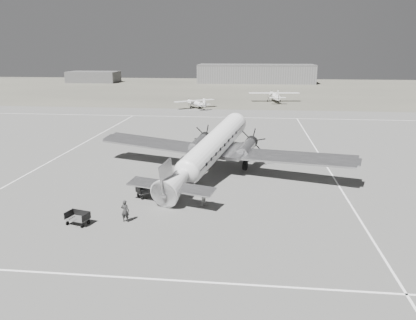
{
  "coord_description": "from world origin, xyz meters",
  "views": [
    {
      "loc": [
        3.97,
        -32.88,
        11.95
      ],
      "look_at": [
        0.12,
        2.48,
        2.2
      ],
      "focal_mm": 35.0,
      "sensor_mm": 36.0,
      "label": 1
    }
  ],
  "objects_px": {
    "dc3_airliner": "(210,151)",
    "light_plane_right": "(274,97)",
    "hangar_main": "(256,74)",
    "ground_crew": "(125,211)",
    "ramp_agent": "(205,196)",
    "passenger": "(163,177)",
    "baggage_cart_far": "(78,218)",
    "light_plane_left": "(196,104)",
    "shed_secondary": "(94,77)",
    "baggage_cart_near": "(147,191)"
  },
  "relations": [
    {
      "from": "ground_crew",
      "to": "ramp_agent",
      "type": "distance_m",
      "value": 6.49
    },
    {
      "from": "baggage_cart_far",
      "to": "hangar_main",
      "type": "bearing_deg",
      "value": 99.42
    },
    {
      "from": "dc3_airliner",
      "to": "passenger",
      "type": "relative_size",
      "value": 13.91
    },
    {
      "from": "shed_secondary",
      "to": "ground_crew",
      "type": "distance_m",
      "value": 131.76
    },
    {
      "from": "hangar_main",
      "to": "ground_crew",
      "type": "bearing_deg",
      "value": -94.42
    },
    {
      "from": "hangar_main",
      "to": "light_plane_left",
      "type": "distance_m",
      "value": 70.51
    },
    {
      "from": "baggage_cart_far",
      "to": "passenger",
      "type": "xyz_separation_m",
      "value": [
        4.25,
        8.6,
        0.51
      ]
    },
    {
      "from": "hangar_main",
      "to": "baggage_cart_far",
      "type": "xyz_separation_m",
      "value": [
        -13.01,
        -127.65,
        -2.84
      ]
    },
    {
      "from": "light_plane_left",
      "to": "light_plane_right",
      "type": "bearing_deg",
      "value": 0.27
    },
    {
      "from": "shed_secondary",
      "to": "light_plane_left",
      "type": "xyz_separation_m",
      "value": [
        47.27,
        -64.31,
        -1.05
      ]
    },
    {
      "from": "dc3_airliner",
      "to": "baggage_cart_near",
      "type": "distance_m",
      "value": 7.98
    },
    {
      "from": "light_plane_right",
      "to": "baggage_cart_far",
      "type": "relative_size",
      "value": 7.24
    },
    {
      "from": "dc3_airliner",
      "to": "baggage_cart_near",
      "type": "relative_size",
      "value": 15.29
    },
    {
      "from": "hangar_main",
      "to": "light_plane_right",
      "type": "relative_size",
      "value": 3.54
    },
    {
      "from": "hangar_main",
      "to": "passenger",
      "type": "xyz_separation_m",
      "value": [
        -8.75,
        -119.06,
        -2.33
      ]
    },
    {
      "from": "shed_secondary",
      "to": "ramp_agent",
      "type": "distance_m",
      "value": 130.54
    },
    {
      "from": "hangar_main",
      "to": "shed_secondary",
      "type": "height_order",
      "value": "hangar_main"
    },
    {
      "from": "dc3_airliner",
      "to": "ramp_agent",
      "type": "distance_m",
      "value": 7.84
    },
    {
      "from": "hangar_main",
      "to": "passenger",
      "type": "distance_m",
      "value": 119.4
    },
    {
      "from": "ramp_agent",
      "to": "passenger",
      "type": "height_order",
      "value": "passenger"
    },
    {
      "from": "light_plane_left",
      "to": "baggage_cart_far",
      "type": "height_order",
      "value": "light_plane_left"
    },
    {
      "from": "dc3_airliner",
      "to": "light_plane_right",
      "type": "xyz_separation_m",
      "value": [
        8.94,
        58.96,
        -1.34
      ]
    },
    {
      "from": "light_plane_left",
      "to": "baggage_cart_far",
      "type": "bearing_deg",
      "value": -127.25
    },
    {
      "from": "dc3_airliner",
      "to": "baggage_cart_near",
      "type": "height_order",
      "value": "dc3_airliner"
    },
    {
      "from": "light_plane_left",
      "to": "baggage_cart_far",
      "type": "xyz_separation_m",
      "value": [
        -0.28,
        -58.34,
        -0.49
      ]
    },
    {
      "from": "light_plane_right",
      "to": "ramp_agent",
      "type": "xyz_separation_m",
      "value": [
        -8.54,
        -66.59,
        -0.44
      ]
    },
    {
      "from": "hangar_main",
      "to": "ground_crew",
      "type": "xyz_separation_m",
      "value": [
        -9.81,
        -126.82,
        -2.48
      ]
    },
    {
      "from": "ground_crew",
      "to": "light_plane_right",
      "type": "bearing_deg",
      "value": -97.62
    },
    {
      "from": "dc3_airliner",
      "to": "baggage_cart_far",
      "type": "xyz_separation_m",
      "value": [
        -8.12,
        -12.14,
        -2.11
      ]
    },
    {
      "from": "baggage_cart_far",
      "to": "ground_crew",
      "type": "distance_m",
      "value": 3.32
    },
    {
      "from": "ramp_agent",
      "to": "ground_crew",
      "type": "bearing_deg",
      "value": 145.01
    },
    {
      "from": "light_plane_left",
      "to": "ground_crew",
      "type": "xyz_separation_m",
      "value": [
        2.91,
        -57.51,
        -0.13
      ]
    },
    {
      "from": "shed_secondary",
      "to": "light_plane_left",
      "type": "height_order",
      "value": "shed_secondary"
    },
    {
      "from": "hangar_main",
      "to": "ground_crew",
      "type": "distance_m",
      "value": 127.22
    },
    {
      "from": "dc3_airliner",
      "to": "light_plane_left",
      "type": "relative_size",
      "value": 2.94
    },
    {
      "from": "baggage_cart_near",
      "to": "ramp_agent",
      "type": "distance_m",
      "value": 5.31
    },
    {
      "from": "hangar_main",
      "to": "baggage_cart_far",
      "type": "distance_m",
      "value": 128.35
    },
    {
      "from": "hangar_main",
      "to": "ramp_agent",
      "type": "distance_m",
      "value": 123.25
    },
    {
      "from": "dc3_airliner",
      "to": "baggage_cart_far",
      "type": "height_order",
      "value": "dc3_airliner"
    },
    {
      "from": "hangar_main",
      "to": "light_plane_left",
      "type": "relative_size",
      "value": 4.58
    },
    {
      "from": "baggage_cart_near",
      "to": "ground_crew",
      "type": "xyz_separation_m",
      "value": [
        -0.26,
        -5.18,
        0.32
      ]
    },
    {
      "from": "dc3_airliner",
      "to": "ground_crew",
      "type": "bearing_deg",
      "value": -96.34
    },
    {
      "from": "light_plane_right",
      "to": "passenger",
      "type": "relative_size",
      "value": 6.11
    },
    {
      "from": "light_plane_left",
      "to": "baggage_cart_near",
      "type": "bearing_deg",
      "value": -123.5
    },
    {
      "from": "shed_secondary",
      "to": "hangar_main",
      "type": "bearing_deg",
      "value": 4.76
    },
    {
      "from": "shed_secondary",
      "to": "baggage_cart_near",
      "type": "xyz_separation_m",
      "value": [
        50.44,
        -116.64,
        -1.5
      ]
    },
    {
      "from": "shed_secondary",
      "to": "baggage_cart_far",
      "type": "xyz_separation_m",
      "value": [
        46.99,
        -122.65,
        -1.54
      ]
    },
    {
      "from": "dc3_airliner",
      "to": "ground_crew",
      "type": "relative_size",
      "value": 16.52
    },
    {
      "from": "ground_crew",
      "to": "passenger",
      "type": "xyz_separation_m",
      "value": [
        1.06,
        7.76,
        0.15
      ]
    },
    {
      "from": "passenger",
      "to": "ground_crew",
      "type": "bearing_deg",
      "value": -177.08
    }
  ]
}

